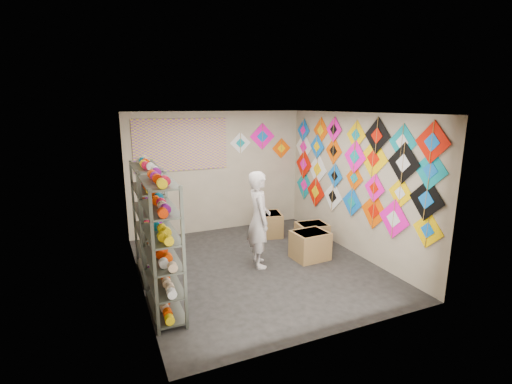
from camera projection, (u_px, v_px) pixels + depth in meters
name	position (u px, v px, depth m)	size (l,w,h in m)	color
ground	(258.00, 266.00, 6.66)	(4.50, 4.50, 0.00)	black
room_walls	(258.00, 177.00, 6.29)	(4.50, 4.50, 4.50)	tan
shelf_rack_front	(162.00, 248.00, 5.00)	(0.40, 1.10, 1.90)	#4C5147
shelf_rack_back	(149.00, 221.00, 6.16)	(0.40, 1.10, 1.90)	#4C5147
string_spools	(154.00, 227.00, 5.56)	(0.12, 2.36, 0.12)	red
kite_wall_display	(352.00, 170.00, 7.08)	(0.06, 4.33, 2.05)	#FFC500
back_wall_kites	(262.00, 142.00, 8.62)	(1.54, 0.02, 0.86)	silver
poster	(181.00, 145.00, 7.89)	(2.00, 0.01, 1.10)	#804597
shopkeeper	(259.00, 219.00, 6.53)	(0.52, 0.69, 1.73)	beige
carton_a	(310.00, 245.00, 6.95)	(0.63, 0.53, 0.53)	#A07F45
carton_b	(312.00, 235.00, 7.55)	(0.59, 0.48, 0.48)	#A07F45
carton_c	(269.00, 224.00, 8.20)	(0.53, 0.59, 0.51)	#A07F45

